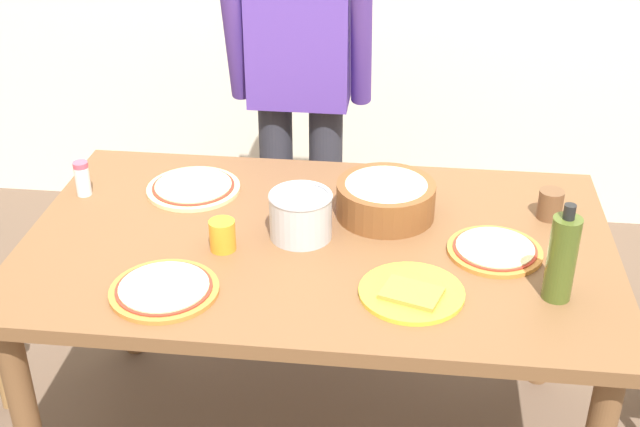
{
  "coord_description": "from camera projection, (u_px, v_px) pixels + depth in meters",
  "views": [
    {
      "loc": [
        0.23,
        -1.94,
        1.94
      ],
      "look_at": [
        0.0,
        0.05,
        0.81
      ],
      "focal_mm": 47.04,
      "sensor_mm": 36.0,
      "label": 1
    }
  ],
  "objects": [
    {
      "name": "pizza_raw_on_board",
      "position": [
        193.0,
        188.0,
        2.52
      ],
      "size": [
        0.28,
        0.28,
        0.02
      ],
      "color": "beige",
      "rests_on": "dining_table"
    },
    {
      "name": "pizza_cooked_on_tray",
      "position": [
        495.0,
        250.0,
        2.21
      ],
      "size": [
        0.25,
        0.25,
        0.02
      ],
      "color": "#C67A33",
      "rests_on": "dining_table"
    },
    {
      "name": "dining_table",
      "position": [
        318.0,
        266.0,
        2.32
      ],
      "size": [
        1.6,
        0.96,
        0.76
      ],
      "color": "brown",
      "rests_on": "ground"
    },
    {
      "name": "salt_shaker",
      "position": [
        82.0,
        178.0,
        2.48
      ],
      "size": [
        0.04,
        0.04,
        0.11
      ],
      "color": "white",
      "rests_on": "dining_table"
    },
    {
      "name": "steel_pot",
      "position": [
        301.0,
        215.0,
        2.26
      ],
      "size": [
        0.17,
        0.17,
        0.13
      ],
      "color": "#B7B7BC",
      "rests_on": "dining_table"
    },
    {
      "name": "cup_orange",
      "position": [
        222.0,
        235.0,
        2.21
      ],
      "size": [
        0.07,
        0.07,
        0.08
      ],
      "primitive_type": "cylinder",
      "color": "orange",
      "rests_on": "dining_table"
    },
    {
      "name": "cup_small_brown",
      "position": [
        550.0,
        204.0,
        2.36
      ],
      "size": [
        0.07,
        0.07,
        0.08
      ],
      "primitive_type": "cylinder",
      "color": "brown",
      "rests_on": "dining_table"
    },
    {
      "name": "plate_with_slice",
      "position": [
        411.0,
        293.0,
        2.04
      ],
      "size": [
        0.26,
        0.26,
        0.02
      ],
      "color": "gold",
      "rests_on": "dining_table"
    },
    {
      "name": "person_cook",
      "position": [
        300.0,
        77.0,
        2.86
      ],
      "size": [
        0.49,
        0.25,
        1.62
      ],
      "color": "#2D2D38",
      "rests_on": "ground"
    },
    {
      "name": "popcorn_bowl",
      "position": [
        386.0,
        196.0,
        2.36
      ],
      "size": [
        0.28,
        0.28,
        0.11
      ],
      "color": "brown",
      "rests_on": "dining_table"
    },
    {
      "name": "olive_oil_bottle",
      "position": [
        562.0,
        258.0,
        1.98
      ],
      "size": [
        0.07,
        0.07,
        0.26
      ],
      "color": "#47561E",
      "rests_on": "dining_table"
    },
    {
      "name": "pizza_second_cooked",
      "position": [
        164.0,
        289.0,
        2.05
      ],
      "size": [
        0.27,
        0.27,
        0.02
      ],
      "color": "#C67A33",
      "rests_on": "dining_table"
    }
  ]
}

